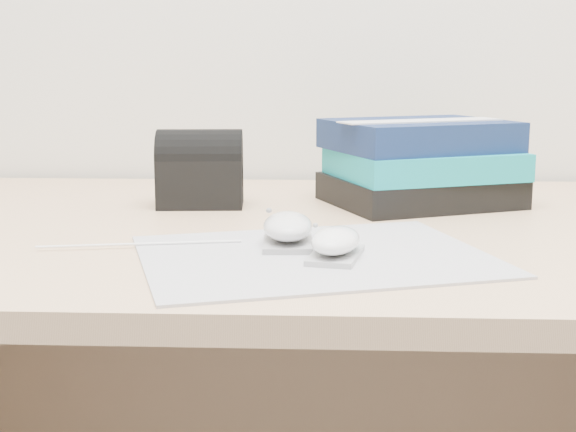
{
  "coord_description": "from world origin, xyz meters",
  "views": [
    {
      "loc": [
        -0.06,
        0.53,
        0.94
      ],
      "look_at": [
        -0.11,
        1.42,
        0.77
      ],
      "focal_mm": 50.0,
      "sensor_mm": 36.0,
      "label": 1
    }
  ],
  "objects_px": {
    "book_stack": "(421,163)",
    "pouch": "(200,169)",
    "mouse_front": "(336,243)",
    "mouse_rear": "(288,229)",
    "desk": "(368,372)"
  },
  "relations": [
    {
      "from": "book_stack",
      "to": "pouch",
      "type": "bearing_deg",
      "value": -174.19
    },
    {
      "from": "desk",
      "to": "mouse_front",
      "type": "height_order",
      "value": "mouse_front"
    },
    {
      "from": "mouse_rear",
      "to": "pouch",
      "type": "height_order",
      "value": "pouch"
    },
    {
      "from": "mouse_rear",
      "to": "desk",
      "type": "bearing_deg",
      "value": 62.67
    },
    {
      "from": "desk",
      "to": "mouse_front",
      "type": "xyz_separation_m",
      "value": [
        -0.05,
        -0.27,
        0.25
      ]
    },
    {
      "from": "desk",
      "to": "mouse_rear",
      "type": "xyz_separation_m",
      "value": [
        -0.11,
        -0.21,
        0.26
      ]
    },
    {
      "from": "mouse_rear",
      "to": "mouse_front",
      "type": "relative_size",
      "value": 1.06
    },
    {
      "from": "mouse_rear",
      "to": "pouch",
      "type": "relative_size",
      "value": 0.81
    },
    {
      "from": "mouse_front",
      "to": "pouch",
      "type": "height_order",
      "value": "pouch"
    },
    {
      "from": "desk",
      "to": "mouse_rear",
      "type": "bearing_deg",
      "value": -117.33
    },
    {
      "from": "mouse_rear",
      "to": "book_stack",
      "type": "height_order",
      "value": "book_stack"
    },
    {
      "from": "mouse_front",
      "to": "pouch",
      "type": "distance_m",
      "value": 0.39
    },
    {
      "from": "book_stack",
      "to": "pouch",
      "type": "relative_size",
      "value": 2.41
    },
    {
      "from": "pouch",
      "to": "mouse_rear",
      "type": "bearing_deg",
      "value": -61.87
    },
    {
      "from": "mouse_rear",
      "to": "pouch",
      "type": "bearing_deg",
      "value": 118.13
    }
  ]
}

